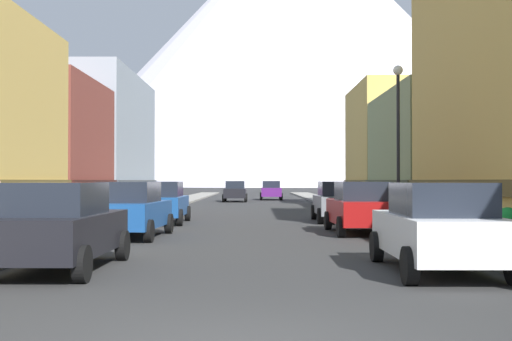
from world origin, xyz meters
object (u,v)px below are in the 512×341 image
car_right_0 (439,227)px  car_driving_0 (272,190)px  streetlamp_right (399,121)px  car_driving_1 (236,191)px  car_left_0 (60,226)px  car_left_1 (132,209)px  potted_plant_0 (509,223)px  car_right_2 (339,201)px  car_left_2 (163,202)px  car_right_1 (362,207)px

car_right_0 → car_driving_0: same height
streetlamp_right → car_driving_1: bearing=102.1°
car_left_0 → car_left_1: size_ratio=0.99×
car_left_0 → potted_plant_0: car_left_0 is taller
car_left_1 → car_right_2: same height
car_driving_0 → car_driving_1: same height
car_left_1 → car_right_2: 11.04m
potted_plant_0 → car_right_0: bearing=-124.3°
car_left_0 → car_left_2: (0.00, 14.45, 0.00)m
car_left_1 → car_right_1: 7.78m
car_right_0 → streetlamp_right: streetlamp_right is taller
car_driving_0 → potted_plant_0: size_ratio=4.64×
car_left_0 → potted_plant_0: bearing=22.3°
car_left_0 → car_right_2: 17.32m
car_left_2 → car_driving_1: same height
car_driving_0 → streetlamp_right: 37.80m
car_right_0 → car_right_2: bearing=90.0°
car_right_0 → streetlamp_right: bearing=81.7°
car_driving_1 → car_driving_0: bearing=57.6°
car_left_1 → car_right_0: size_ratio=1.01×
car_left_0 → car_left_2: size_ratio=1.00×
car_driving_0 → car_driving_1: (-3.20, -5.04, 0.00)m
car_left_2 → car_driving_0: (5.40, 33.43, 0.00)m
car_driving_0 → streetlamp_right: (3.75, -37.48, 3.09)m
potted_plant_0 → streetlamp_right: bearing=105.5°
car_left_1 → car_right_2: bearing=46.5°
car_right_1 → car_right_2: size_ratio=1.00×
car_driving_1 → potted_plant_0: bearing=-77.4°
car_right_0 → car_right_1: (0.00, 9.48, 0.00)m
car_left_2 → car_right_0: same height
car_right_0 → car_right_2: same height
car_right_2 → car_right_1: bearing=-90.0°
car_right_1 → car_right_0: bearing=-90.0°
car_left_1 → car_right_0: (7.60, -7.82, 0.00)m
potted_plant_0 → car_left_2: bearing=137.1°
car_left_1 → car_right_1: size_ratio=1.01×
potted_plant_0 → car_right_1: bearing=123.8°
car_right_0 → car_right_2: size_ratio=1.00×
car_left_1 → car_left_2: (0.00, 6.89, 0.00)m
car_right_0 → potted_plant_0: bearing=55.7°
car_right_2 → car_driving_1: 27.81m
car_right_1 → car_right_2: (-0.00, 6.34, 0.00)m
car_right_2 → car_driving_1: bearing=101.2°
car_left_0 → car_right_2: bearing=64.0°
car_left_1 → potted_plant_0: car_left_1 is taller
car_left_1 → car_driving_1: size_ratio=1.02×
potted_plant_0 → car_driving_0: bearing=97.1°
car_left_2 → car_driving_0: size_ratio=1.00×
car_right_1 → car_driving_1: 34.05m
car_left_0 → streetlamp_right: streetlamp_right is taller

